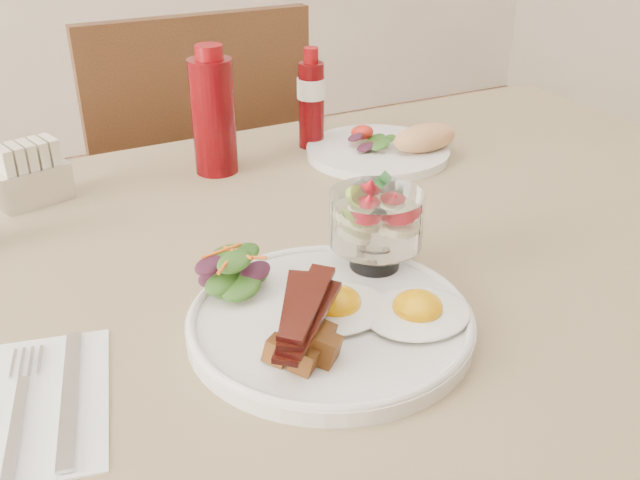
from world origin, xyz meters
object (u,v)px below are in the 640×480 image
main_plate (330,322)px  second_plate (389,147)px  chair_far (193,205)px  fruit_cup (376,219)px  sugar_caddy (32,176)px  table (353,303)px  hot_sauce_bottle (311,100)px  ketchup_bottle (213,114)px

main_plate → second_plate: (0.30, 0.37, 0.01)m
chair_far → fruit_cup: (-0.02, -0.75, 0.30)m
second_plate → sugar_caddy: bearing=171.6°
table → hot_sauce_bottle: size_ratio=8.42×
table → ketchup_bottle: size_ratio=7.16×
sugar_caddy → hot_sauce_bottle: bearing=-11.6°
main_plate → chair_far: bearing=82.1°
main_plate → ketchup_bottle: (0.04, 0.44, 0.08)m
ketchup_bottle → table: bearing=-76.7°
chair_far → sugar_caddy: bearing=-131.5°
chair_far → sugar_caddy: (-0.32, -0.37, 0.26)m
chair_far → main_plate: size_ratio=3.32×
ketchup_bottle → chair_far: bearing=79.7°
fruit_cup → table: bearing=74.1°
second_plate → sugar_caddy: (-0.51, 0.08, 0.02)m
main_plate → fruit_cup: 0.13m
chair_far → second_plate: (0.19, -0.44, 0.24)m
chair_far → hot_sauce_bottle: chair_far is taller
chair_far → fruit_cup: bearing=-91.8°
table → fruit_cup: fruit_cup is taller
fruit_cup → chair_far: bearing=88.2°
hot_sauce_bottle → table: bearing=-108.1°
main_plate → fruit_cup: bearing=35.8°
chair_far → ketchup_bottle: 0.49m
main_plate → hot_sauce_bottle: size_ratio=1.77×
second_plate → chair_far: bearing=113.3°
second_plate → hot_sauce_bottle: (-0.09, 0.10, 0.06)m
hot_sauce_bottle → main_plate: bearing=-115.0°
fruit_cup → second_plate: (0.21, 0.31, -0.06)m
second_plate → sugar_caddy: sugar_caddy is taller
main_plate → sugar_caddy: (-0.21, 0.45, 0.03)m
chair_far → hot_sauce_bottle: size_ratio=5.89×
fruit_cup → ketchup_bottle: 0.38m
sugar_caddy → ketchup_bottle: bearing=-16.4°
main_plate → sugar_caddy: 0.49m
main_plate → ketchup_bottle: bearing=84.2°
table → second_plate: 0.31m
sugar_caddy → chair_far: bearing=34.3°
table → chair_far: 0.68m
table → hot_sauce_bottle: bearing=71.9°
table → chair_far: bearing=90.0°
main_plate → ketchup_bottle: ketchup_bottle is taller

